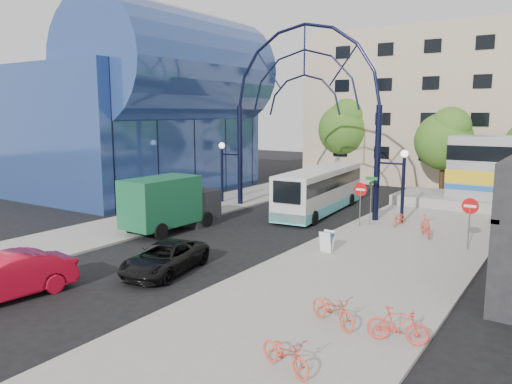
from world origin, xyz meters
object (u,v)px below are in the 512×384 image
Objects in this scene: city_bus at (320,190)px; bike_far_c at (286,353)px; green_truck at (171,203)px; stop_sign at (360,194)px; black_suv at (165,258)px; red_sedan at (4,278)px; sandwich_board at (327,239)px; bike_far_a at (333,309)px; street_name_sign at (371,190)px; do_not_enter_sign at (470,211)px; bike_far_b at (398,325)px; bike_near_b at (426,226)px; gateway_arch at (304,80)px; tree_north_b at (346,126)px; bike_near_a at (399,218)px; tree_north_a at (445,138)px.

city_bus is 6.15× the size of bike_far_c.
green_truck reaches higher than bike_far_c.
stop_sign is 12.75m from black_suv.
bike_far_c is (10.86, 1.01, -0.22)m from red_sedan.
sandwich_board is 0.52× the size of bike_far_a.
green_truck is (-8.97, -6.99, -0.60)m from street_name_sign.
do_not_enter_sign reaches higher than red_sedan.
black_suv is 10.18m from bike_far_b.
bike_near_b reaches higher than bike_far_b.
gateway_arch is at bearing 55.10° from bike_far_a.
black_suv is (0.34, -15.03, -0.88)m from city_bus.
green_truck is at bearing 175.38° from bike_near_b.
tree_north_b is 20.27m from bike_near_a.
gateway_arch is 2.82× the size of red_sedan.
green_truck is 3.23× the size of bike_far_a.
green_truck is at bearing -177.76° from sandwich_board.
tree_north_b reaches higher than bike_far_b.
tree_north_b is at bearing 92.04° from green_truck.
red_sedan is at bearing 97.45° from bike_far_b.
bike_near_a is 14.78m from bike_far_a.
sandwich_board is 7.38m from bike_near_a.
sandwich_board is (0.80, -6.02, -1.25)m from stop_sign.
gateway_arch is at bearing 124.91° from sandwich_board.
bike_far_a is at bearing -63.28° from sandwich_board.
do_not_enter_sign reaches higher than bike_far_b.
gateway_arch reaches higher than bike_far_a.
do_not_enter_sign is at bearing -32.50° from bike_near_a.
black_suv is 14.51m from bike_near_a.
green_truck is at bearing -142.07° from street_name_sign.
bike_far_b is at bearing -64.16° from tree_north_b.
bike_near_b reaches higher than bike_far_c.
red_sedan reaches higher than bike_near_b.
stop_sign is 0.23× the size of city_bus.
tree_north_b is 0.75× the size of city_bus.
tree_north_a reaches higher than stop_sign.
tree_north_b is at bearing 40.06° from bike_far_c.
city_bus is 1.74× the size of green_truck.
tree_north_a reaches higher than street_name_sign.
tree_north_b is 1.31× the size of green_truck.
tree_north_a is 26.84m from black_suv.
bike_near_b is 1.06× the size of bike_far_c.
street_name_sign is at bearing -32.80° from city_bus.
stop_sign is 1.44× the size of bike_far_c.
bike_far_b is at bearing -17.88° from black_suv.
gateway_arch is at bearing 45.96° from bike_far_c.
gateway_arch reaches higher than red_sedan.
city_bus is 19.35m from bike_far_b.
tree_north_b is at bearing 103.68° from gateway_arch.
sandwich_board is at bearing -148.93° from bike_near_b.
do_not_enter_sign is 16.86m from tree_north_a.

